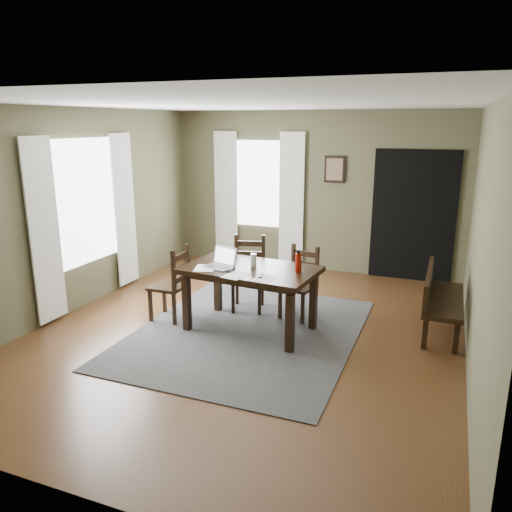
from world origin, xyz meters
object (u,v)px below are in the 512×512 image
at_px(dining_table, 250,275).
at_px(chair_back_left, 249,274).
at_px(chair_back_right, 300,283).
at_px(water_bottle, 298,262).
at_px(laptop, 222,262).
at_px(bench, 438,295).
at_px(chair_end, 172,284).

xyz_separation_m(dining_table, chair_back_left, (-0.30, 0.67, -0.21)).
distance_m(dining_table, chair_back_right, 0.81).
bearing_deg(water_bottle, chair_back_left, 144.58).
xyz_separation_m(chair_back_right, laptop, (-0.78, -0.72, 0.40)).
bearing_deg(laptop, bench, 35.98).
height_order(laptop, water_bottle, water_bottle).
bearing_deg(laptop, chair_back_right, 59.12).
distance_m(chair_end, bench, 3.33).
xyz_separation_m(dining_table, water_bottle, (0.59, 0.04, 0.22)).
bearing_deg(bench, dining_table, 110.54).
bearing_deg(chair_end, chair_back_left, 132.31).
relative_size(dining_table, water_bottle, 6.31).
relative_size(chair_back_left, water_bottle, 3.80).
xyz_separation_m(chair_end, bench, (3.21, 0.87, -0.02)).
distance_m(dining_table, chair_back_left, 0.76).
xyz_separation_m(chair_end, chair_back_right, (1.51, 0.70, -0.02)).
bearing_deg(dining_table, bench, 25.87).
bearing_deg(laptop, water_bottle, 23.75).
xyz_separation_m(chair_back_right, bench, (1.71, 0.17, -0.00)).
distance_m(chair_end, chair_back_left, 1.06).
bearing_deg(chair_back_left, laptop, -107.87).
bearing_deg(chair_back_right, laptop, -125.32).
bearing_deg(chair_end, water_bottle, 92.24).
bearing_deg(water_bottle, chair_end, -176.60).
bearing_deg(chair_back_left, bench, -11.38).
bearing_deg(chair_end, bench, 103.96).
height_order(chair_end, laptop, laptop).
height_order(chair_back_right, bench, chair_back_right).
height_order(dining_table, chair_end, chair_end).
relative_size(chair_back_left, laptop, 2.50).
distance_m(chair_back_left, laptop, 0.84).
bearing_deg(chair_end, chair_back_right, 113.76).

